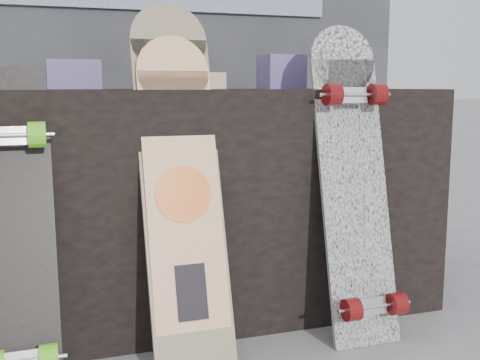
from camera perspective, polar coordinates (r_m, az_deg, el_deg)
name	(u,v)px	position (r m, az deg, el deg)	size (l,w,h in m)	color
vendor_table	(209,202)	(2.16, -2.98, -2.05)	(1.60, 0.60, 0.80)	black
booth	(158,24)	(2.96, -7.77, 14.46)	(2.40, 0.22, 2.20)	#303034
merch_box_purple	(74,75)	(2.19, -15.50, 9.61)	(0.18, 0.12, 0.10)	#4E3F81
merch_box_small	(281,72)	(2.20, 3.92, 10.17)	(0.14, 0.14, 0.12)	#4E3F81
merch_box_flat	(194,81)	(2.24, -4.41, 9.37)	(0.22, 0.10, 0.06)	#D1B78C
longboard_geisha	(183,190)	(1.78, -5.47, -0.92)	(0.22, 0.30, 0.96)	beige
longboard_celtic	(180,169)	(1.80, -5.74, 1.06)	(0.24, 0.36, 1.07)	#CDB58C
longboard_cascadia	(355,178)	(1.96, 10.84, 0.18)	(0.23, 0.32, 1.01)	white
skateboard_dark	(16,225)	(1.71, -20.44, -4.02)	(0.20, 0.33, 0.87)	black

